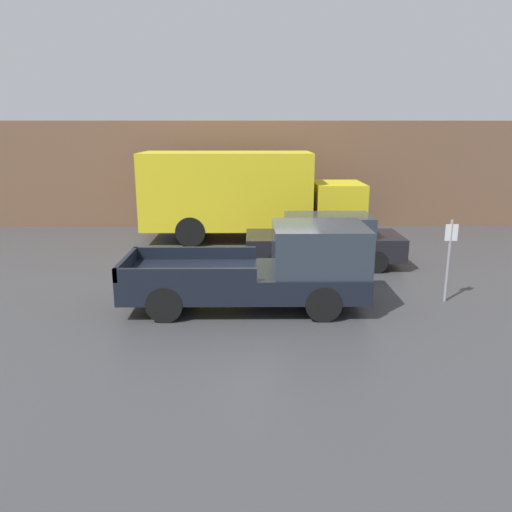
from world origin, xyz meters
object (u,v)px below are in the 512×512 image
(delivery_truck, at_px, (243,193))
(newspaper_box, at_px, (167,215))
(pickup_truck, at_px, (270,269))
(car, at_px, (324,240))
(parking_sign, at_px, (449,256))

(delivery_truck, bearing_deg, newspaper_box, 144.00)
(pickup_truck, relative_size, newspaper_box, 5.01)
(car, height_order, delivery_truck, delivery_truck)
(pickup_truck, height_order, newspaper_box, pickup_truck)
(newspaper_box, bearing_deg, car, -46.22)
(car, relative_size, newspaper_box, 4.22)
(pickup_truck, distance_m, newspaper_box, 10.51)
(car, distance_m, delivery_truck, 4.59)
(delivery_truck, relative_size, parking_sign, 4.03)
(newspaper_box, bearing_deg, pickup_truck, -67.61)
(car, distance_m, parking_sign, 4.19)
(pickup_truck, height_order, parking_sign, parking_sign)
(delivery_truck, height_order, parking_sign, delivery_truck)
(pickup_truck, height_order, car, pickup_truck)
(pickup_truck, bearing_deg, parking_sign, 4.37)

